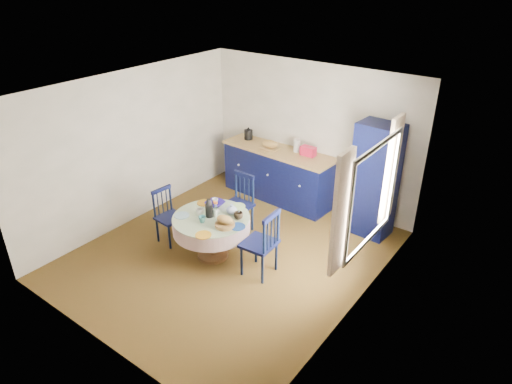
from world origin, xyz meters
TOP-DOWN VIEW (x-y plane):
  - floor at (0.00, 0.00)m, footprint 4.50×4.50m
  - ceiling at (0.00, 0.00)m, footprint 4.50×4.50m
  - wall_back at (0.00, 2.25)m, footprint 4.00×0.02m
  - wall_left at (-2.00, 0.00)m, footprint 0.02×4.50m
  - wall_right at (2.00, 0.00)m, footprint 0.02×4.50m
  - window at (1.95, 0.30)m, footprint 0.10×1.74m
  - kitchen_counter at (-0.46, 1.96)m, footprint 2.17×0.78m
  - pantry_cabinet at (1.40, 1.85)m, footprint 0.67×0.50m
  - dining_table at (-0.17, -0.18)m, footprint 1.14×1.14m
  - chair_left at (-1.01, -0.25)m, footprint 0.41×0.42m
  - chair_far at (-0.33, 0.64)m, footprint 0.44×0.42m
  - chair_right at (0.65, -0.09)m, footprint 0.45×0.48m
  - mug_a at (-0.36, -0.22)m, footprint 0.11×0.11m
  - mug_b at (-0.18, -0.37)m, footprint 0.10×0.10m
  - mug_c at (0.17, 0.01)m, footprint 0.13×0.13m
  - mug_d at (-0.39, 0.15)m, footprint 0.09×0.09m
  - cobalt_bowl at (-0.35, 0.10)m, footprint 0.28×0.28m

SIDE VIEW (x-z plane):
  - floor at x=0.00m, z-range 0.00..0.00m
  - chair_left at x=-1.01m, z-range 0.01..0.88m
  - chair_far at x=-0.33m, z-range 0.01..0.98m
  - kitchen_counter at x=-0.46m, z-range -0.11..1.09m
  - chair_right at x=0.65m, z-range 0.01..1.01m
  - dining_table at x=-0.17m, z-range 0.08..1.04m
  - cobalt_bowl at x=-0.35m, z-range 0.67..0.74m
  - mug_d at x=-0.39m, z-range 0.67..0.76m
  - mug_a at x=-0.36m, z-range 0.67..0.76m
  - mug_b at x=-0.18m, z-range 0.67..0.77m
  - mug_c at x=0.17m, z-range 0.67..0.78m
  - pantry_cabinet at x=1.40m, z-range 0.00..1.84m
  - wall_back at x=0.00m, z-range 0.00..2.50m
  - wall_left at x=-2.00m, z-range 0.00..2.50m
  - wall_right at x=2.00m, z-range 0.00..2.50m
  - window at x=1.95m, z-range 0.80..2.25m
  - ceiling at x=0.00m, z-range 2.50..2.50m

